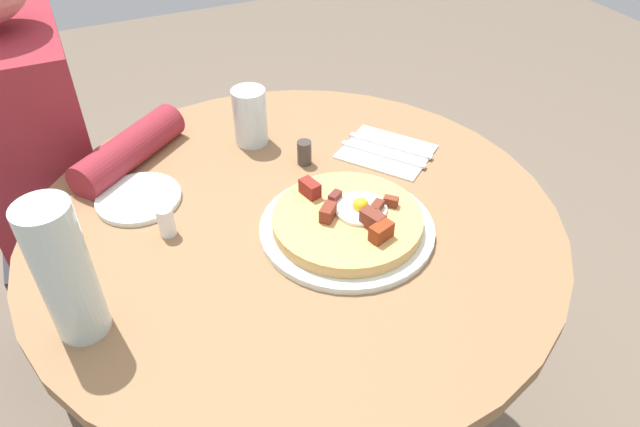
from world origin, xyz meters
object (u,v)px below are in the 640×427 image
at_px(bread_plate, 139,199).
at_px(fork, 390,146).
at_px(knife, 383,154).
at_px(pepper_shaker, 304,153).
at_px(water_bottle, 65,272).
at_px(pizza_plate, 347,228).
at_px(breakfast_pizza, 348,219).
at_px(salt_shaker, 166,221).
at_px(water_glass, 250,117).
at_px(dining_table, 297,281).
at_px(person_seated, 59,206).

bearing_deg(bread_plate, fork, -94.53).
distance_m(knife, pepper_shaker, 0.16).
xyz_separation_m(bread_plate, water_bottle, (-0.26, 0.13, 0.10)).
height_order(pizza_plate, breakfast_pizza, breakfast_pizza).
bearing_deg(salt_shaker, fork, -81.31).
relative_size(water_glass, salt_shaker, 2.20).
xyz_separation_m(dining_table, pizza_plate, (-0.08, -0.06, 0.17)).
bearing_deg(knife, breakfast_pizza, 99.63).
relative_size(knife, pepper_shaker, 3.71).
height_order(dining_table, salt_shaker, salt_shaker).
distance_m(person_seated, fork, 0.79).
height_order(dining_table, knife, knife).
bearing_deg(water_bottle, breakfast_pizza, -86.11).
bearing_deg(water_glass, dining_table, 177.01).
bearing_deg(pepper_shaker, dining_table, 149.84).
bearing_deg(water_bottle, fork, -70.47).
relative_size(pizza_plate, water_glass, 2.52).
height_order(bread_plate, knife, bread_plate).
bearing_deg(pizza_plate, pepper_shaker, -4.33).
bearing_deg(pepper_shaker, water_glass, 29.59).
bearing_deg(person_seated, breakfast_pizza, -141.10).
distance_m(bread_plate, water_bottle, 0.31).
relative_size(breakfast_pizza, fork, 1.40).
bearing_deg(pizza_plate, water_glass, 8.59).
xyz_separation_m(dining_table, breakfast_pizza, (-0.08, -0.07, 0.19)).
bearing_deg(water_bottle, water_glass, -46.18).
bearing_deg(breakfast_pizza, dining_table, 39.82).
height_order(bread_plate, fork, bread_plate).
relative_size(breakfast_pizza, salt_shaker, 4.72).
distance_m(bread_plate, water_glass, 0.28).
height_order(person_seated, breakfast_pizza, person_seated).
xyz_separation_m(breakfast_pizza, bread_plate, (0.23, 0.30, -0.02)).
relative_size(pizza_plate, fork, 1.64).
height_order(salt_shaker, pepper_shaker, salt_shaker).
height_order(pizza_plate, knife, pizza_plate).
height_order(person_seated, pizza_plate, person_seated).
bearing_deg(water_glass, bread_plate, 112.14).
distance_m(breakfast_pizza, salt_shaker, 0.30).
distance_m(dining_table, pepper_shaker, 0.25).
height_order(knife, pepper_shaker, pepper_shaker).
bearing_deg(bread_plate, person_seated, 24.95).
distance_m(bread_plate, knife, 0.47).
height_order(water_glass, salt_shaker, water_glass).
bearing_deg(breakfast_pizza, fork, -45.20).
bearing_deg(water_glass, water_bottle, 133.82).
distance_m(water_bottle, salt_shaker, 0.23).
distance_m(person_seated, knife, 0.78).
height_order(fork, water_bottle, water_bottle).
height_order(breakfast_pizza, bread_plate, breakfast_pizza).
bearing_deg(pizza_plate, fork, -45.53).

